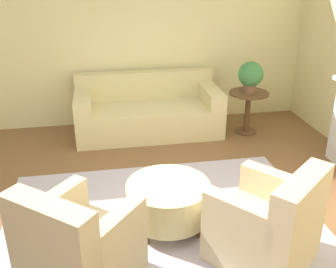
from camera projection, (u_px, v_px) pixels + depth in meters
ground_plane at (163, 223)px, 4.03m from camera, size 16.00×16.00×0.00m
wall_back at (132, 36)px, 6.11m from camera, size 9.75×0.12×2.80m
rug at (163, 223)px, 4.03m from camera, size 3.23×2.44×0.01m
couch at (148, 112)px, 6.07m from camera, size 2.18×0.96×0.89m
armchair_left at (77, 248)px, 3.13m from camera, size 1.09×1.09×0.92m
armchair_right at (268, 226)px, 3.39m from camera, size 1.09×1.09×0.92m
ottoman_table at (168, 200)px, 3.88m from camera, size 0.83×0.83×0.47m
side_table at (248, 105)px, 5.99m from camera, size 0.60×0.60×0.66m
potted_plant_on_side_table at (251, 75)px, 5.81m from camera, size 0.37×0.37×0.46m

